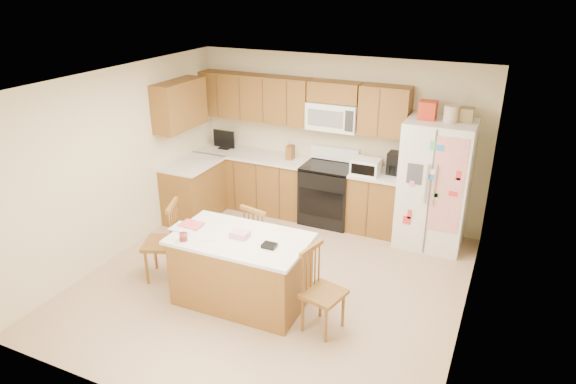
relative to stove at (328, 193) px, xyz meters
The scene contains 9 objects.
ground 1.99m from the stove, 90.00° to the right, with size 4.50×4.50×0.00m, color tan.
room_shell 2.16m from the stove, 90.00° to the right, with size 4.60×4.60×2.52m.
cabinetry 1.09m from the stove, behind, with size 3.36×1.56×2.15m.
stove is the anchor object (origin of this frame).
refrigerator 1.63m from the stove, ahead, with size 0.90×0.79×2.04m.
island 2.44m from the stove, 93.70° to the right, with size 1.63×0.92×0.93m.
windsor_chair_left 2.71m from the stove, 118.59° to the right, with size 0.55×0.56×1.03m.
windsor_chair_back 1.78m from the stove, 97.91° to the right, with size 0.48×0.47×0.95m.
windsor_chair_right 2.67m from the stove, 71.01° to the right, with size 0.48×0.49×0.96m.
Camera 1 is at (2.46, -4.91, 3.55)m, focal length 32.00 mm.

